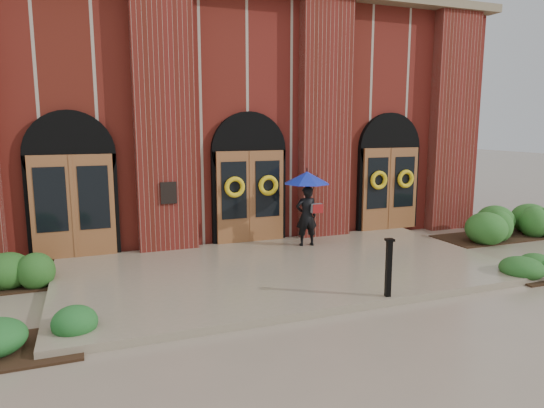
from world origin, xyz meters
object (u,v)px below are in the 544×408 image
man_with_umbrella (307,194)px  hedge_wall_left (2,270)px  hedge_wall_right (497,223)px  metal_post (389,266)px

man_with_umbrella → hedge_wall_left: 7.26m
man_with_umbrella → hedge_wall_right: size_ratio=0.59×
metal_post → hedge_wall_right: (6.19, 3.46, -0.30)m
metal_post → hedge_wall_left: (-6.95, 3.73, -0.38)m
metal_post → hedge_wall_right: bearing=29.2°
man_with_umbrella → metal_post: man_with_umbrella is taller
hedge_wall_right → man_with_umbrella: bearing=174.1°
hedge_wall_left → hedge_wall_right: hedge_wall_right is taller
man_with_umbrella → metal_post: size_ratio=1.78×
man_with_umbrella → hedge_wall_right: bearing=-179.6°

